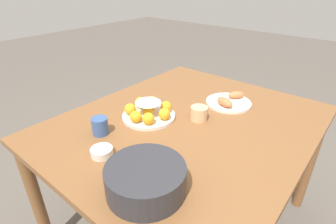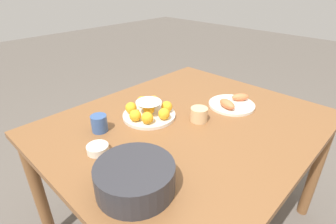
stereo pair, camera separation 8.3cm
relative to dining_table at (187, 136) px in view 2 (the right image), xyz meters
name	(u,v)px [view 2 (the right image)]	position (x,y,z in m)	size (l,w,h in m)	color
ground_plane	(183,223)	(0.00, 0.00, -0.63)	(12.00, 12.00, 0.00)	#5B544C
dining_table	(187,136)	(0.00, 0.00, 0.00)	(1.29, 1.07, 0.72)	brown
cake_plate	(149,111)	(0.09, -0.17, 0.12)	(0.26, 0.26, 0.09)	silver
serving_bowl	(135,177)	(0.46, 0.16, 0.14)	(0.26, 0.26, 0.10)	#2D2D33
sauce_bowl	(98,149)	(0.43, -0.10, 0.10)	(0.09, 0.09, 0.03)	silver
seafood_platter	(232,104)	(-0.29, 0.06, 0.10)	(0.24, 0.24, 0.06)	silver
cup_near	(99,123)	(0.34, -0.23, 0.12)	(0.07, 0.07, 0.08)	#38568E
cup_far	(199,114)	(-0.05, 0.03, 0.12)	(0.08, 0.08, 0.07)	#DBB27F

